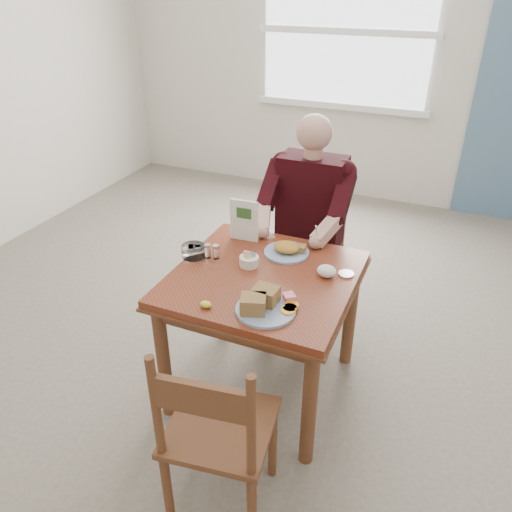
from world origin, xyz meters
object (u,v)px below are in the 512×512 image
at_px(chair_far, 309,251).
at_px(far_plate, 288,250).
at_px(near_plate, 264,304).
at_px(diner, 307,210).
at_px(chair_near, 217,433).
at_px(table, 263,293).

relative_size(chair_far, far_plate, 3.41).
relative_size(near_plate, far_plate, 1.16).
distance_m(near_plate, far_plate, 0.54).
relative_size(diner, near_plate, 4.30).
xyz_separation_m(chair_far, chair_near, (0.12, -1.58, 0.00)).
bearing_deg(chair_near, table, 98.86).
distance_m(chair_near, near_plate, 0.59).
distance_m(diner, far_plate, 0.46).
bearing_deg(table, chair_far, 90.00).
relative_size(table, chair_near, 0.97).
height_order(chair_far, near_plate, chair_far).
height_order(chair_near, far_plate, chair_near).
xyz_separation_m(diner, near_plate, (0.12, -0.99, -0.03)).
bearing_deg(far_plate, table, -98.43).
xyz_separation_m(near_plate, far_plate, (-0.08, 0.53, -0.01)).
xyz_separation_m(chair_near, far_plate, (-0.08, 1.03, 0.30)).
xyz_separation_m(table, chair_near, (0.12, -0.78, -0.16)).
bearing_deg(table, chair_near, -81.14).
bearing_deg(near_plate, chair_far, 96.12).
xyz_separation_m(chair_far, far_plate, (0.04, -0.55, 0.30)).
bearing_deg(far_plate, near_plate, -81.64).
height_order(table, chair_far, chair_far).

